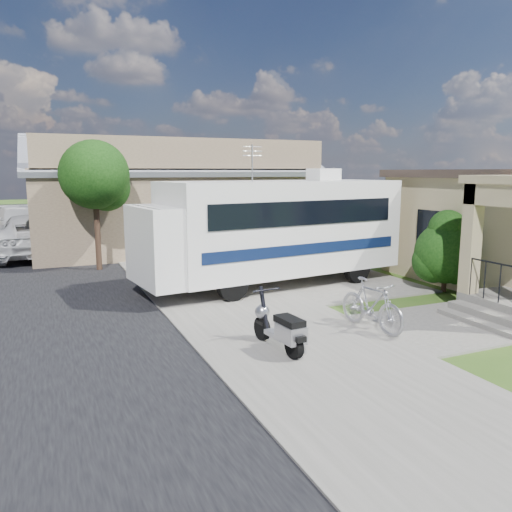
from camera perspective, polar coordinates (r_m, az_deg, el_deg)
name	(u,v)px	position (r m, az deg, el deg)	size (l,w,h in m)	color
ground	(321,329)	(11.42, 7.39, -8.22)	(120.00, 120.00, 0.00)	#264713
sidewalk_slab	(170,259)	(20.15, -9.83, -0.37)	(4.00, 80.00, 0.06)	#605C56
driveway_slab	(289,282)	(15.92, 3.75, -2.94)	(7.00, 6.00, 0.05)	#605C56
walk_slab	(456,324)	(12.46, 21.85, -7.20)	(4.00, 3.00, 0.05)	#605C56
warehouse	(169,204)	(23.99, -9.90, 5.93)	(12.50, 8.40, 5.04)	brown
street_tree_a	(97,178)	(18.46, -17.66, 8.46)	(2.44, 2.40, 4.58)	black
street_tree_b	(77,173)	(28.43, -19.81, 8.90)	(2.44, 2.40, 4.73)	black
street_tree_c	(68,177)	(37.41, -20.73, 8.45)	(2.44, 2.40, 4.42)	black
motorhome	(273,228)	(15.18, 1.98, 3.27)	(8.45, 3.58, 4.20)	silver
shrub	(446,250)	(15.54, 20.89, 0.66)	(1.96, 1.87, 2.41)	black
scooter	(281,329)	(9.71, 2.83, -8.28)	(0.60, 1.71, 1.13)	black
bicycle	(371,307)	(11.21, 13.04, -5.75)	(0.53, 1.87, 1.12)	#9A9AA1
pickup_truck	(33,235)	(22.74, -24.15, 2.20)	(2.89, 6.27, 1.74)	silver
van	(21,223)	(28.96, -25.31, 3.46)	(2.33, 5.73, 1.66)	silver
garden_hose	(457,309)	(13.48, 21.95, -5.67)	(0.40, 0.40, 0.18)	#136329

